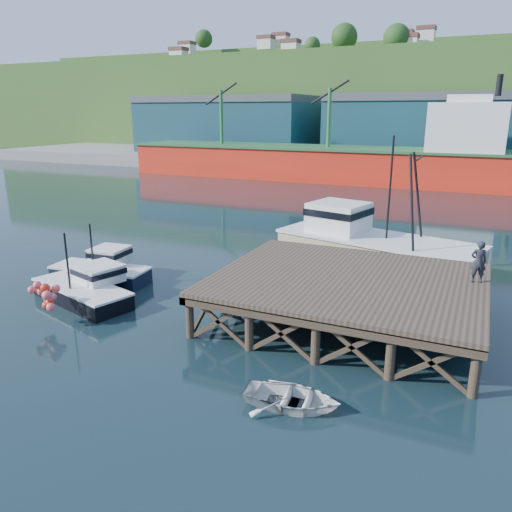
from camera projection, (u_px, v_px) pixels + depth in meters
The scene contains 12 objects.
ground at pixel (242, 302), 25.86m from camera, with size 300.00×300.00×0.00m, color black.
wharf at pixel (347, 282), 22.95m from camera, with size 12.00×10.00×2.62m.
far_quay at pixel (419, 162), 86.67m from camera, with size 160.00×40.00×2.00m, color gray.
warehouse_left at pixel (227, 127), 94.76m from camera, with size 32.00×16.00×9.00m, color #17424D.
warehouse_mid at pixel (418, 130), 80.77m from camera, with size 28.00×16.00×9.00m, color #17424D.
cargo_ship at pixel (338, 157), 70.21m from camera, with size 55.50×10.00×13.75m.
hillside at pixel (441, 104), 110.06m from camera, with size 220.00×50.00×22.00m, color #2D511E.
boat_navy at pixel (103, 269), 28.88m from camera, with size 5.86×3.33×3.57m.
boat_black at pixel (86, 288), 25.85m from camera, with size 6.51×5.39×3.78m.
trawler at pixel (372, 243), 30.71m from camera, with size 12.91×7.19×8.18m.
dinghy at pixel (292, 398), 16.61m from camera, with size 2.33×3.26×0.67m, color white.
dockworker at pixel (478, 262), 22.15m from camera, with size 0.70×0.46×1.92m, color #212229.
Camera 1 is at (10.72, -21.66, 9.53)m, focal length 35.00 mm.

